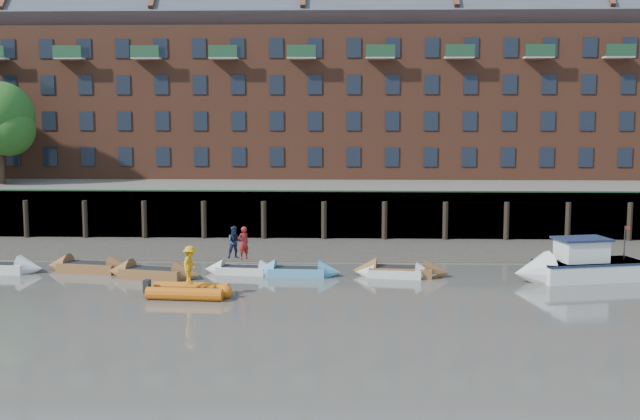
{
  "coord_description": "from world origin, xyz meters",
  "views": [
    {
      "loc": [
        3.52,
        -30.77,
        8.34
      ],
      "look_at": [
        2.07,
        12.0,
        3.2
      ],
      "focal_mm": 45.0,
      "sensor_mm": 36.0,
      "label": 1
    }
  ],
  "objects_px": {
    "rowboat_6": "(401,271)",
    "person_rib_crew": "(190,265)",
    "rowboat_3": "(242,270)",
    "rowboat_4": "(297,272)",
    "rowboat_2": "(154,273)",
    "rowboat_5": "(395,273)",
    "rowboat_1": "(90,267)",
    "rib_tender": "(191,291)",
    "person_rower_a": "(243,243)",
    "motor_launch": "(569,267)",
    "person_rower_b": "(235,242)"
  },
  "relations": [
    {
      "from": "rib_tender",
      "to": "person_rower_a",
      "type": "xyz_separation_m",
      "value": [
        1.7,
        5.46,
        1.36
      ]
    },
    {
      "from": "rowboat_2",
      "to": "motor_launch",
      "type": "bearing_deg",
      "value": 11.81
    },
    {
      "from": "rowboat_4",
      "to": "rowboat_1",
      "type": "bearing_deg",
      "value": 179.1
    },
    {
      "from": "rowboat_2",
      "to": "rib_tender",
      "type": "relative_size",
      "value": 1.34
    },
    {
      "from": "rowboat_2",
      "to": "rowboat_5",
      "type": "relative_size",
      "value": 1.19
    },
    {
      "from": "person_rower_a",
      "to": "rowboat_4",
      "type": "bearing_deg",
      "value": 131.2
    },
    {
      "from": "rowboat_2",
      "to": "person_rower_a",
      "type": "height_order",
      "value": "person_rower_a"
    },
    {
      "from": "rowboat_5",
      "to": "person_rower_b",
      "type": "relative_size",
      "value": 2.55
    },
    {
      "from": "rowboat_1",
      "to": "rowboat_2",
      "type": "bearing_deg",
      "value": -11.29
    },
    {
      "from": "rowboat_1",
      "to": "rowboat_6",
      "type": "bearing_deg",
      "value": 8.0
    },
    {
      "from": "rowboat_4",
      "to": "rowboat_5",
      "type": "relative_size",
      "value": 1.05
    },
    {
      "from": "motor_launch",
      "to": "person_rib_crew",
      "type": "bearing_deg",
      "value": -0.16
    },
    {
      "from": "rowboat_2",
      "to": "person_rower_a",
      "type": "bearing_deg",
      "value": 26.58
    },
    {
      "from": "rowboat_1",
      "to": "rowboat_5",
      "type": "height_order",
      "value": "rowboat_1"
    },
    {
      "from": "rowboat_1",
      "to": "person_rib_crew",
      "type": "bearing_deg",
      "value": -31.18
    },
    {
      "from": "rowboat_1",
      "to": "rowboat_6",
      "type": "distance_m",
      "value": 16.45
    },
    {
      "from": "rowboat_5",
      "to": "rowboat_4",
      "type": "bearing_deg",
      "value": -171.18
    },
    {
      "from": "rowboat_1",
      "to": "rowboat_3",
      "type": "xyz_separation_m",
      "value": [
        8.15,
        -0.28,
        -0.05
      ]
    },
    {
      "from": "motor_launch",
      "to": "person_rower_a",
      "type": "bearing_deg",
      "value": -17.37
    },
    {
      "from": "rowboat_4",
      "to": "rowboat_5",
      "type": "distance_m",
      "value": 5.07
    },
    {
      "from": "rowboat_5",
      "to": "rowboat_6",
      "type": "relative_size",
      "value": 0.86
    },
    {
      "from": "rowboat_3",
      "to": "rowboat_4",
      "type": "relative_size",
      "value": 0.89
    },
    {
      "from": "motor_launch",
      "to": "person_rib_crew",
      "type": "relative_size",
      "value": 3.97
    },
    {
      "from": "rowboat_3",
      "to": "rowboat_6",
      "type": "height_order",
      "value": "rowboat_6"
    },
    {
      "from": "rowboat_4",
      "to": "person_rib_crew",
      "type": "height_order",
      "value": "person_rib_crew"
    },
    {
      "from": "person_rower_b",
      "to": "person_rower_a",
      "type": "bearing_deg",
      "value": -41.61
    },
    {
      "from": "rowboat_5",
      "to": "rowboat_6",
      "type": "height_order",
      "value": "rowboat_6"
    },
    {
      "from": "rowboat_6",
      "to": "person_rower_b",
      "type": "height_order",
      "value": "person_rower_b"
    },
    {
      "from": "rowboat_2",
      "to": "person_rower_b",
      "type": "height_order",
      "value": "person_rower_b"
    },
    {
      "from": "rowboat_6",
      "to": "person_rower_a",
      "type": "distance_m",
      "value": 8.31
    },
    {
      "from": "person_rib_crew",
      "to": "rowboat_3",
      "type": "bearing_deg",
      "value": -5.22
    },
    {
      "from": "person_rower_b",
      "to": "rib_tender",
      "type": "bearing_deg",
      "value": -118.21
    },
    {
      "from": "motor_launch",
      "to": "person_rower_b",
      "type": "bearing_deg",
      "value": -18.03
    },
    {
      "from": "motor_launch",
      "to": "person_rower_b",
      "type": "relative_size",
      "value": 4.07
    },
    {
      "from": "rowboat_2",
      "to": "person_rib_crew",
      "type": "xyz_separation_m",
      "value": [
        2.74,
        -4.26,
        1.24
      ]
    },
    {
      "from": "rowboat_6",
      "to": "rowboat_3",
      "type": "bearing_deg",
      "value": -177.27
    },
    {
      "from": "rowboat_3",
      "to": "person_rower_b",
      "type": "distance_m",
      "value": 1.5
    },
    {
      "from": "rowboat_1",
      "to": "rowboat_4",
      "type": "bearing_deg",
      "value": 6.27
    },
    {
      "from": "rowboat_6",
      "to": "person_rib_crew",
      "type": "bearing_deg",
      "value": -147.55
    },
    {
      "from": "rowboat_6",
      "to": "person_rower_b",
      "type": "bearing_deg",
      "value": -178.59
    },
    {
      "from": "motor_launch",
      "to": "person_rower_b",
      "type": "distance_m",
      "value": 17.12
    },
    {
      "from": "rowboat_3",
      "to": "person_rower_a",
      "type": "bearing_deg",
      "value": -0.57
    },
    {
      "from": "rowboat_6",
      "to": "rib_tender",
      "type": "bearing_deg",
      "value": -147.39
    },
    {
      "from": "person_rower_b",
      "to": "motor_launch",
      "type": "bearing_deg",
      "value": -20.86
    },
    {
      "from": "rowboat_5",
      "to": "person_rib_crew",
      "type": "relative_size",
      "value": 2.48
    },
    {
      "from": "rib_tender",
      "to": "person_rower_a",
      "type": "height_order",
      "value": "person_rower_a"
    },
    {
      "from": "rowboat_6",
      "to": "rowboat_1",
      "type": "bearing_deg",
      "value": -177.03
    },
    {
      "from": "rowboat_1",
      "to": "rowboat_2",
      "type": "distance_m",
      "value": 4.06
    },
    {
      "from": "rowboat_1",
      "to": "rowboat_3",
      "type": "bearing_deg",
      "value": 8.25
    },
    {
      "from": "rowboat_6",
      "to": "rib_tender",
      "type": "relative_size",
      "value": 1.31
    }
  ]
}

